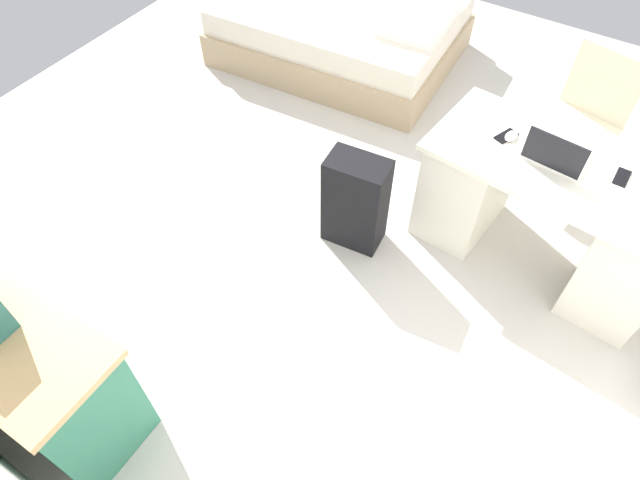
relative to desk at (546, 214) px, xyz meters
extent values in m
plane|color=beige|center=(1.17, 0.14, -0.39)|extent=(5.94, 5.94, 0.00)
cube|color=silver|center=(0.00, 0.00, 0.34)|extent=(1.50, 0.80, 0.04)
cube|color=beige|center=(-0.49, 0.05, -0.03)|extent=(0.46, 0.63, 0.71)
cube|color=beige|center=(0.49, -0.05, -0.03)|extent=(0.46, 0.63, 0.71)
cylinder|color=black|center=(0.07, -0.72, -0.37)|extent=(0.52, 0.52, 0.04)
cylinder|color=black|center=(0.07, -0.72, -0.18)|extent=(0.06, 0.06, 0.42)
cube|color=beige|center=(0.07, -0.72, 0.07)|extent=(0.55, 0.55, 0.08)
cube|color=beige|center=(0.02, -0.91, 0.33)|extent=(0.44, 0.16, 0.44)
cube|color=#275F49|center=(1.70, 2.01, -0.20)|extent=(0.67, 0.01, 0.25)
cube|color=tan|center=(2.14, -1.28, -0.25)|extent=(1.99, 1.52, 0.28)
cube|color=silver|center=(2.14, -1.28, -0.01)|extent=(1.93, 1.46, 0.20)
cube|color=white|center=(1.47, -1.33, 0.14)|extent=(0.52, 0.71, 0.10)
cube|color=black|center=(1.00, 0.45, -0.07)|extent=(0.38, 0.26, 0.64)
cube|color=silver|center=(0.08, -0.04, 0.37)|extent=(0.33, 0.25, 0.02)
cube|color=black|center=(0.09, 0.06, 0.47)|extent=(0.31, 0.04, 0.19)
ellipsoid|color=white|center=(0.34, -0.07, 0.37)|extent=(0.07, 0.11, 0.03)
cube|color=black|center=(-0.25, -0.07, 0.36)|extent=(0.07, 0.14, 0.01)
cube|color=black|center=(0.36, -0.07, 0.36)|extent=(0.11, 0.15, 0.01)
camera|label=1|loc=(-0.02, 2.46, 2.36)|focal=30.96mm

